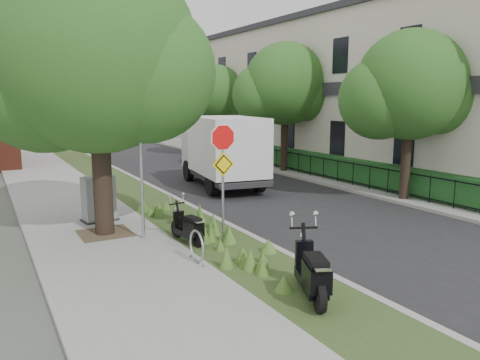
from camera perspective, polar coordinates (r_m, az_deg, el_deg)
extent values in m
plane|color=#4C5147|center=(12.81, 4.82, -7.63)|extent=(120.00, 120.00, 0.00)
cube|color=gray|center=(20.63, -21.38, -1.37)|extent=(3.50, 60.00, 0.12)
cube|color=#2B421C|center=(21.16, -14.00, -0.71)|extent=(2.00, 60.00, 0.12)
cube|color=#9E9991|center=(21.43, -11.43, -0.46)|extent=(0.20, 60.00, 0.13)
cube|color=black|center=(22.73, -3.00, 0.16)|extent=(7.00, 60.00, 0.01)
cube|color=#9E9991|center=(24.44, 4.38, 0.98)|extent=(0.20, 60.00, 0.13)
cube|color=gray|center=(25.41, 7.58, 1.25)|extent=(3.20, 60.00, 0.12)
cylinder|color=black|center=(13.31, -16.58, 3.06)|extent=(0.52, 0.52, 4.48)
sphere|color=#25551C|center=(13.28, -17.17, 14.78)|extent=(5.40, 5.40, 5.40)
sphere|color=#25551C|center=(13.83, -22.77, 11.44)|extent=(4.05, 4.05, 4.05)
sphere|color=#25551C|center=(12.87, -11.57, 12.77)|extent=(3.78, 3.78, 3.78)
cube|color=#473828|center=(13.74, -16.11, -6.23)|extent=(1.40, 1.40, 0.01)
cylinder|color=#A5A8AD|center=(12.58, -11.96, 1.77)|extent=(0.08, 0.08, 4.00)
torus|color=#A5A8AD|center=(10.91, -5.30, -8.04)|extent=(0.05, 0.77, 0.77)
cube|color=#A5A8AD|center=(10.72, -4.48, -10.40)|extent=(0.06, 0.06, 0.04)
cube|color=#A5A8AD|center=(11.34, -6.02, -9.27)|extent=(0.06, 0.06, 0.04)
cylinder|color=#A5A8AD|center=(12.23, -2.10, -0.62)|extent=(0.07, 0.07, 3.00)
cylinder|color=red|center=(12.04, -2.07, 5.22)|extent=(0.86, 0.03, 0.86)
cylinder|color=white|center=(12.05, -2.11, 5.22)|extent=(0.94, 0.02, 0.94)
cube|color=yellow|center=(12.11, -2.05, 1.92)|extent=(0.64, 0.03, 0.64)
cube|color=black|center=(24.70, 5.77, 3.40)|extent=(0.04, 24.00, 0.04)
cube|color=black|center=(24.80, 5.74, 1.57)|extent=(0.04, 24.00, 0.04)
cylinder|color=black|center=(24.75, 5.75, 2.37)|extent=(0.03, 0.03, 1.00)
cube|color=#1A4A1B|center=(25.15, 7.06, 2.58)|extent=(1.00, 24.00, 1.10)
cube|color=beige|center=(27.23, 13.44, 9.97)|extent=(7.00, 26.00, 8.00)
cube|color=#2D2D33|center=(27.55, 13.79, 18.41)|extent=(7.40, 26.40, 0.30)
cube|color=#2D2D33|center=(24.98, 7.34, 10.87)|extent=(0.25, 26.00, 0.60)
cylinder|color=black|center=(18.50, 19.63, 3.67)|extent=(0.36, 0.36, 3.81)
sphere|color=#25551C|center=(18.41, 20.06, 10.83)|extent=(4.00, 4.00, 4.00)
sphere|color=#25551C|center=(18.16, 16.63, 9.46)|extent=(3.00, 3.00, 3.00)
sphere|color=#25551C|center=(18.70, 22.78, 9.41)|extent=(2.80, 2.80, 2.80)
cylinder|color=black|center=(24.49, 5.43, 5.86)|extent=(0.36, 0.36, 4.03)
sphere|color=#25551C|center=(24.44, 5.52, 11.59)|extent=(4.20, 4.20, 4.20)
sphere|color=#25551C|center=(24.43, 2.79, 10.39)|extent=(3.15, 3.15, 3.15)
sphere|color=#25551C|center=(24.49, 7.86, 10.56)|extent=(2.94, 2.94, 2.94)
cylinder|color=black|center=(31.40, -2.93, 6.42)|extent=(0.36, 0.36, 3.64)
sphere|color=#25551C|center=(31.34, -2.97, 10.46)|extent=(3.80, 3.80, 3.80)
sphere|color=#25551C|center=(31.49, -4.84, 9.57)|extent=(2.85, 2.85, 2.85)
sphere|color=#25551C|center=(31.27, -1.31, 9.77)|extent=(2.66, 2.66, 2.66)
cylinder|color=black|center=(12.92, -7.73, -5.92)|extent=(0.16, 0.47, 0.46)
cylinder|color=black|center=(12.02, -5.19, -7.09)|extent=(0.16, 0.47, 0.46)
cube|color=black|center=(12.42, -6.40, -6.46)|extent=(0.43, 1.04, 0.16)
cube|color=black|center=(12.11, -5.68, -5.84)|extent=(0.39, 0.61, 0.35)
cube|color=black|center=(12.09, -5.81, -4.76)|extent=(0.33, 0.56, 0.11)
cylinder|color=black|center=(9.83, 7.55, -10.74)|extent=(0.35, 0.57, 0.57)
cylinder|color=black|center=(8.61, 9.67, -13.87)|extent=(0.35, 0.57, 0.57)
cube|color=black|center=(9.15, 8.62, -12.20)|extent=(0.84, 1.30, 0.20)
cube|color=black|center=(8.71, 9.30, -11.53)|extent=(0.65, 0.81, 0.44)
cube|color=black|center=(8.66, 9.26, -9.64)|extent=(0.56, 0.73, 0.13)
cube|color=#262628|center=(20.53, -2.08, 0.65)|extent=(2.95, 5.96, 0.19)
cube|color=#B7BABC|center=(22.49, -3.93, 3.80)|extent=(2.40, 1.81, 1.72)
cube|color=silver|center=(19.79, -1.55, 4.24)|extent=(2.93, 4.39, 2.37)
cube|color=#262628|center=(15.20, -16.73, -4.65)|extent=(1.11, 0.81, 0.05)
cube|color=slate|center=(15.05, -16.86, -2.19)|extent=(0.98, 0.68, 1.37)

